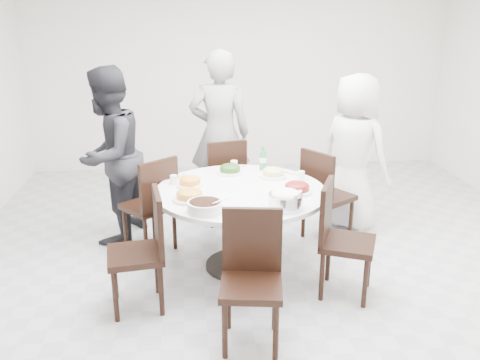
{
  "coord_description": "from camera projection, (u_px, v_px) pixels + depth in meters",
  "views": [
    {
      "loc": [
        -0.76,
        -4.33,
        2.24
      ],
      "look_at": [
        -0.32,
        -0.13,
        0.82
      ],
      "focal_mm": 38.0,
      "sensor_mm": 36.0,
      "label": 1
    }
  ],
  "objects": [
    {
      "name": "soup_bowl",
      "position": [
        205.0,
        207.0,
        3.93
      ],
      "size": [
        0.28,
        0.28,
        0.09
      ],
      "primitive_type": "cylinder",
      "color": "white",
      "rests_on": "dining_table"
    },
    {
      "name": "tea_cups",
      "position": [
        236.0,
        165.0,
        4.98
      ],
      "size": [
        0.07,
        0.07,
        0.08
      ],
      "primitive_type": "cylinder",
      "color": "white",
      "rests_on": "dining_table"
    },
    {
      "name": "diner_middle",
      "position": [
        220.0,
        134.0,
        5.66
      ],
      "size": [
        0.71,
        0.5,
        1.86
      ],
      "primitive_type": "imported",
      "rotation": [
        0.0,
        0.0,
        3.06
      ],
      "color": "black",
      "rests_on": "floor"
    },
    {
      "name": "chair_sw",
      "position": [
        135.0,
        252.0,
        3.89
      ],
      "size": [
        0.48,
        0.48,
        0.95
      ],
      "primitive_type": "cube",
      "rotation": [
        0.0,
        0.0,
        4.85
      ],
      "color": "black",
      "rests_on": "floor"
    },
    {
      "name": "diner_right",
      "position": [
        354.0,
        153.0,
        5.29
      ],
      "size": [
        0.91,
        0.96,
        1.65
      ],
      "primitive_type": "imported",
      "rotation": [
        0.0,
        0.0,
        2.23
      ],
      "color": "silver",
      "rests_on": "floor"
    },
    {
      "name": "floor",
      "position": [
        272.0,
        256.0,
        4.87
      ],
      "size": [
        6.0,
        6.0,
        0.01
      ],
      "primitive_type": "cube",
      "color": "#B2B2B7",
      "rests_on": "ground"
    },
    {
      "name": "chair_s",
      "position": [
        251.0,
        283.0,
        3.45
      ],
      "size": [
        0.48,
        0.48,
        0.95
      ],
      "primitive_type": "cube",
      "rotation": [
        0.0,
        0.0,
        6.13
      ],
      "color": "black",
      "rests_on": "floor"
    },
    {
      "name": "chair_n",
      "position": [
        223.0,
        180.0,
        5.56
      ],
      "size": [
        0.49,
        0.49,
        0.95
      ],
      "primitive_type": "cube",
      "rotation": [
        0.0,
        0.0,
        3.34
      ],
      "color": "black",
      "rests_on": "floor"
    },
    {
      "name": "dish_orange",
      "position": [
        190.0,
        183.0,
        4.5
      ],
      "size": [
        0.24,
        0.24,
        0.06
      ],
      "primitive_type": "cylinder",
      "color": "white",
      "rests_on": "dining_table"
    },
    {
      "name": "wall_back",
      "position": [
        240.0,
        72.0,
        7.25
      ],
      "size": [
        6.0,
        0.01,
        2.8
      ],
      "primitive_type": "cube",
      "color": "white",
      "rests_on": "ground"
    },
    {
      "name": "dish_tofu",
      "position": [
        190.0,
        196.0,
        4.17
      ],
      "size": [
        0.28,
        0.28,
        0.07
      ],
      "primitive_type": "cylinder",
      "color": "white",
      "rests_on": "dining_table"
    },
    {
      "name": "chair_se",
      "position": [
        348.0,
        241.0,
        4.08
      ],
      "size": [
        0.55,
        0.55,
        0.95
      ],
      "primitive_type": "cube",
      "rotation": [
        0.0,
        0.0,
        7.44
      ],
      "color": "black",
      "rests_on": "floor"
    },
    {
      "name": "dish_pale",
      "position": [
        273.0,
        174.0,
        4.75
      ],
      "size": [
        0.25,
        0.25,
        0.07
      ],
      "primitive_type": "cylinder",
      "color": "white",
      "rests_on": "dining_table"
    },
    {
      "name": "dish_greens",
      "position": [
        230.0,
        170.0,
        4.86
      ],
      "size": [
        0.25,
        0.25,
        0.06
      ],
      "primitive_type": "cylinder",
      "color": "white",
      "rests_on": "dining_table"
    },
    {
      "name": "dish_redbrown",
      "position": [
        297.0,
        189.0,
        4.35
      ],
      "size": [
        0.27,
        0.27,
        0.07
      ],
      "primitive_type": "cylinder",
      "color": "white",
      "rests_on": "dining_table"
    },
    {
      "name": "wall_front",
      "position": [
        435.0,
        290.0,
        1.6
      ],
      "size": [
        6.0,
        0.01,
        2.8
      ],
      "primitive_type": "cube",
      "color": "white",
      "rests_on": "ground"
    },
    {
      "name": "chair_ne",
      "position": [
        328.0,
        194.0,
        5.11
      ],
      "size": [
        0.58,
        0.58,
        0.95
      ],
      "primitive_type": "cube",
      "rotation": [
        0.0,
        0.0,
        2.15
      ],
      "color": "black",
      "rests_on": "floor"
    },
    {
      "name": "dining_table",
      "position": [
        241.0,
        229.0,
        4.55
      ],
      "size": [
        1.5,
        1.5,
        0.75
      ],
      "primitive_type": "cylinder",
      "color": "white",
      "rests_on": "floor"
    },
    {
      "name": "rice_bowl",
      "position": [
        286.0,
        201.0,
        4.0
      ],
      "size": [
        0.27,
        0.27,
        0.12
      ],
      "primitive_type": "cylinder",
      "color": "silver",
      "rests_on": "dining_table"
    },
    {
      "name": "chopsticks",
      "position": [
        237.0,
        166.0,
        5.08
      ],
      "size": [
        0.24,
        0.04,
        0.01
      ],
      "primitive_type": null,
      "color": "tan",
      "rests_on": "dining_table"
    },
    {
      "name": "diner_left",
      "position": [
        109.0,
        156.0,
        5.0
      ],
      "size": [
        0.93,
        1.04,
        1.75
      ],
      "primitive_type": "imported",
      "rotation": [
        0.0,
        0.0,
        4.33
      ],
      "color": "black",
      "rests_on": "floor"
    },
    {
      "name": "chair_nw",
      "position": [
        148.0,
        204.0,
        4.86
      ],
      "size": [
        0.59,
        0.59,
        0.95
      ],
      "primitive_type": "cube",
      "rotation": [
        0.0,
        0.0,
        3.83
      ],
      "color": "black",
      "rests_on": "floor"
    },
    {
      "name": "beverage_bottle",
      "position": [
        263.0,
        158.0,
        4.94
      ],
      "size": [
        0.07,
        0.07,
        0.24
      ],
      "primitive_type": "cylinder",
      "color": "#307944",
      "rests_on": "dining_table"
    }
  ]
}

